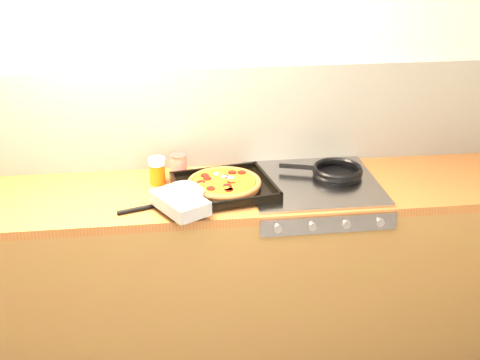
{
  "coord_description": "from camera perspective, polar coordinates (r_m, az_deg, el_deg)",
  "views": [
    {
      "loc": [
        -0.21,
        -1.41,
        2.1
      ],
      "look_at": [
        0.1,
        1.08,
        0.95
      ],
      "focal_mm": 45.0,
      "sensor_mm": 36.0,
      "label": 1
    }
  ],
  "objects": [
    {
      "name": "room_shell",
      "position": [
        2.96,
        -2.68,
        5.88
      ],
      "size": [
        3.2,
        3.2,
        3.2
      ],
      "color": "white",
      "rests_on": "ground"
    },
    {
      "name": "counter_run",
      "position": [
        3.01,
        -1.95,
        -8.63
      ],
      "size": [
        3.2,
        0.62,
        0.9
      ],
      "color": "brown",
      "rests_on": "ground"
    },
    {
      "name": "stovetop",
      "position": [
        2.86,
        6.93,
        -0.29
      ],
      "size": [
        0.6,
        0.56,
        0.02
      ],
      "primitive_type": "cube",
      "color": "#9A999F",
      "rests_on": "counter_run"
    },
    {
      "name": "pizza_on_tray",
      "position": [
        2.69,
        -2.7,
        -0.8
      ],
      "size": [
        0.58,
        0.57,
        0.07
      ],
      "color": "black",
      "rests_on": "stovetop"
    },
    {
      "name": "frying_pan",
      "position": [
        2.92,
        9.11,
        0.81
      ],
      "size": [
        0.42,
        0.3,
        0.04
      ],
      "color": "black",
      "rests_on": "stovetop"
    },
    {
      "name": "tomato_can",
      "position": [
        2.91,
        -5.83,
        1.37
      ],
      "size": [
        0.09,
        0.09,
        0.11
      ],
      "color": "#9F120C",
      "rests_on": "counter_run"
    },
    {
      "name": "juice_glass",
      "position": [
        2.85,
        -7.86,
        0.89
      ],
      "size": [
        0.1,
        0.1,
        0.13
      ],
      "color": "#E35F0D",
      "rests_on": "counter_run"
    },
    {
      "name": "wooden_spoon",
      "position": [
        2.99,
        -1.08,
        1.15
      ],
      "size": [
        0.3,
        0.05,
        0.02
      ],
      "color": "#AB7F48",
      "rests_on": "counter_run"
    },
    {
      "name": "black_spatula",
      "position": [
        2.64,
        -8.44,
        -2.55
      ],
      "size": [
        0.28,
        0.14,
        0.02
      ],
      "color": "black",
      "rests_on": "counter_run"
    }
  ]
}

